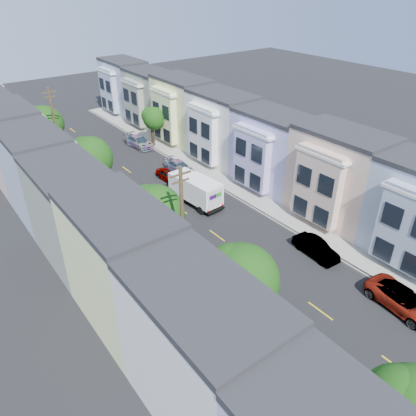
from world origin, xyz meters
TOP-DOWN VIEW (x-y plane):
  - ground at (0.00, 0.00)m, footprint 160.00×160.00m
  - road_slab at (0.00, 15.00)m, footprint 12.00×70.00m
  - curb_left at (-6.05, 15.00)m, footprint 0.30×70.00m
  - curb_right at (6.05, 15.00)m, footprint 0.30×70.00m
  - sidewalk_left at (-7.35, 15.00)m, footprint 2.60×70.00m
  - sidewalk_right at (7.35, 15.00)m, footprint 2.60×70.00m
  - centerline at (0.00, 15.00)m, footprint 0.12×70.00m
  - townhouse_row_left at (-11.15, 15.00)m, footprint 5.00×70.00m
  - townhouse_row_right at (11.15, 15.00)m, footprint 5.00×70.00m
  - tree_a at (-6.30, -15.16)m, footprint 4.13×4.13m
  - tree_b at (-6.30, -4.23)m, footprint 4.70×4.70m
  - tree_c at (-6.30, 6.07)m, footprint 4.70×4.70m
  - tree_d at (-6.30, 18.55)m, footprint 4.44×4.44m
  - tree_e at (-6.30, 32.89)m, footprint 4.70×4.70m
  - tree_far_r at (6.89, 28.74)m, footprint 3.07×3.07m
  - utility_pole_near at (-6.30, 2.00)m, footprint 1.60×0.26m
  - utility_pole_far at (-6.30, 28.00)m, footprint 1.60×0.26m
  - fedex_truck at (1.98, 12.12)m, footprint 2.36×6.14m
  - lead_sedan at (2.55, 18.49)m, footprint 1.53×3.83m
  - parked_left_b at (-4.90, -7.38)m, footprint 2.11×4.48m
  - parked_left_c at (-4.90, -0.92)m, footprint 2.00×4.47m
  - parked_left_d at (-4.90, 11.40)m, footprint 1.76×4.32m
  - parked_right_a at (4.90, -9.32)m, footprint 3.01×5.69m
  - parked_right_b at (4.90, -1.35)m, footprint 1.77×4.37m
  - parked_right_c at (4.90, 19.68)m, footprint 2.15×4.40m
  - parked_right_d at (4.90, 29.72)m, footprint 2.55×5.10m

SIDE VIEW (x-z plane):
  - ground at x=0.00m, z-range 0.00..0.00m
  - centerline at x=0.00m, z-range -0.01..0.01m
  - townhouse_row_left at x=-11.15m, z-range -4.25..4.25m
  - townhouse_row_right at x=11.15m, z-range -4.25..4.25m
  - road_slab at x=0.00m, z-range 0.00..0.02m
  - curb_left at x=-6.05m, z-range 0.00..0.15m
  - curb_right at x=6.05m, z-range 0.00..0.15m
  - sidewalk_left at x=-7.35m, z-range 0.00..0.15m
  - sidewalk_right at x=7.35m, z-range 0.00..0.15m
  - lead_sedan at x=2.55m, z-range 0.00..1.23m
  - parked_left_b at x=-4.90m, z-range 0.00..1.24m
  - parked_right_c at x=4.90m, z-range 0.00..1.28m
  - parked_left_c at x=-4.90m, z-range 0.00..1.32m
  - parked_left_d at x=-4.90m, z-range 0.00..1.39m
  - parked_right_b at x=4.90m, z-range 0.00..1.43m
  - parked_right_d at x=4.90m, z-range 0.00..1.47m
  - parked_right_a at x=4.90m, z-range 0.00..1.53m
  - fedex_truck at x=1.98m, z-range 0.17..3.12m
  - tree_far_r at x=6.89m, z-range 1.13..6.56m
  - tree_c at x=-6.30m, z-range 1.11..8.06m
  - tree_e at x=-6.30m, z-range 1.11..8.07m
  - tree_b at x=-6.30m, z-range 1.21..8.38m
  - tree_d at x=-6.30m, z-range 1.36..8.57m
  - tree_a at x=-6.30m, z-range 1.45..8.53m
  - utility_pole_near at x=-6.30m, z-range 0.15..10.15m
  - utility_pole_far at x=-6.30m, z-range 0.15..10.15m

